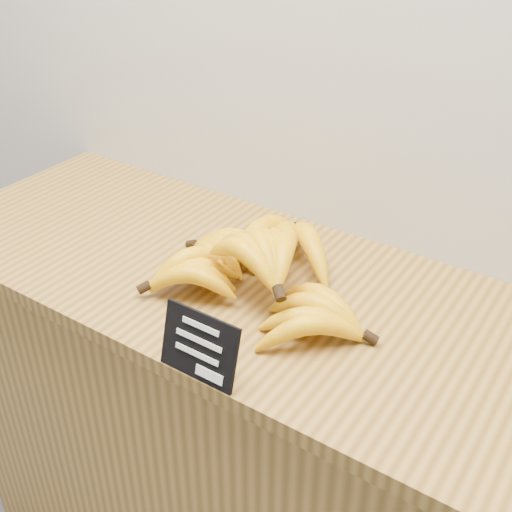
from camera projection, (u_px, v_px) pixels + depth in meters
name	position (u px, v px, depth m)	size (l,w,h in m)	color
counter	(269.00, 464.00, 1.42)	(1.45, 0.50, 0.90)	#A47B34
counter_top	(271.00, 293.00, 1.17)	(1.48, 0.54, 0.03)	olive
chalkboard_sign	(199.00, 346.00, 0.94)	(0.13, 0.01, 0.11)	black
banana_pile	(262.00, 265.00, 1.14)	(0.45, 0.38, 0.12)	#E6AE09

